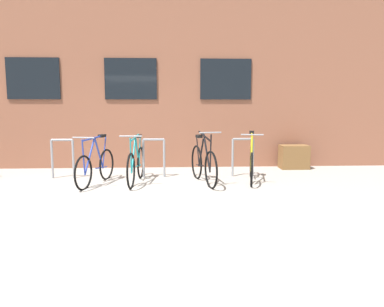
{
  "coord_description": "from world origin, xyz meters",
  "views": [
    {
      "loc": [
        1.06,
        -6.02,
        1.56
      ],
      "look_at": [
        1.46,
        1.6,
        0.57
      ],
      "focal_mm": 33.45,
      "sensor_mm": 36.0,
      "label": 1
    }
  ],
  "objects_px": {
    "bicycle_yellow": "(251,163)",
    "planter_box": "(294,157)",
    "bicycle_blue": "(96,166)",
    "bicycle_teal": "(136,164)",
    "bicycle_black": "(203,164)"
  },
  "relations": [
    {
      "from": "bicycle_yellow",
      "to": "planter_box",
      "type": "height_order",
      "value": "bicycle_yellow"
    },
    {
      "from": "planter_box",
      "to": "bicycle_blue",
      "type": "bearing_deg",
      "value": -160.94
    },
    {
      "from": "bicycle_teal",
      "to": "planter_box",
      "type": "relative_size",
      "value": 2.53
    },
    {
      "from": "bicycle_teal",
      "to": "bicycle_blue",
      "type": "bearing_deg",
      "value": -171.93
    },
    {
      "from": "bicycle_yellow",
      "to": "bicycle_black",
      "type": "bearing_deg",
      "value": -170.74
    },
    {
      "from": "bicycle_black",
      "to": "planter_box",
      "type": "height_order",
      "value": "bicycle_black"
    },
    {
      "from": "bicycle_black",
      "to": "planter_box",
      "type": "relative_size",
      "value": 2.45
    },
    {
      "from": "bicycle_yellow",
      "to": "bicycle_blue",
      "type": "relative_size",
      "value": 1.02
    },
    {
      "from": "bicycle_blue",
      "to": "bicycle_black",
      "type": "bearing_deg",
      "value": -0.27
    },
    {
      "from": "bicycle_blue",
      "to": "planter_box",
      "type": "distance_m",
      "value": 4.92
    },
    {
      "from": "bicycle_blue",
      "to": "bicycle_teal",
      "type": "bearing_deg",
      "value": 8.07
    },
    {
      "from": "bicycle_black",
      "to": "bicycle_teal",
      "type": "relative_size",
      "value": 0.97
    },
    {
      "from": "bicycle_yellow",
      "to": "bicycle_teal",
      "type": "bearing_deg",
      "value": -178.94
    },
    {
      "from": "bicycle_teal",
      "to": "bicycle_yellow",
      "type": "bearing_deg",
      "value": 1.06
    },
    {
      "from": "bicycle_teal",
      "to": "bicycle_blue",
      "type": "xyz_separation_m",
      "value": [
        -0.8,
        -0.11,
        -0.01
      ]
    }
  ]
}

